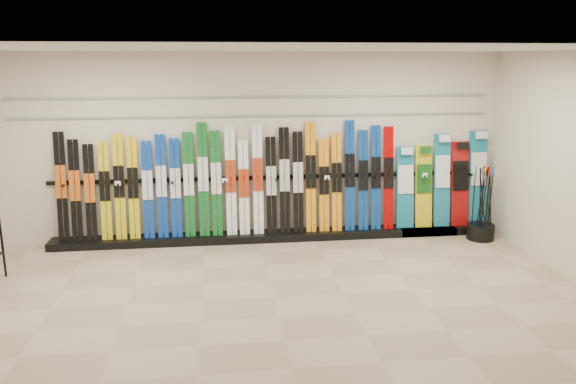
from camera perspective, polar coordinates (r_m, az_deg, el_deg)
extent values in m
plane|color=gray|center=(7.10, -1.44, -10.63)|extent=(8.00, 8.00, 0.00)
plane|color=beige|center=(9.08, -3.13, 4.59)|extent=(8.00, 0.00, 8.00)
plane|color=silver|center=(6.48, -1.60, 14.37)|extent=(8.00, 8.00, 0.00)
cube|color=black|center=(9.22, -1.51, -4.47)|extent=(8.00, 0.40, 0.12)
cube|color=black|center=(9.31, -22.04, 0.47)|extent=(0.17, 0.23, 1.69)
cube|color=black|center=(9.26, -20.80, 0.14)|extent=(0.17, 0.21, 1.57)
cube|color=black|center=(9.22, -19.46, -0.06)|extent=(0.17, 0.20, 1.49)
cube|color=gold|center=(9.17, -18.09, 0.11)|extent=(0.17, 0.21, 1.54)
cube|color=gold|center=(9.12, -16.76, 0.52)|extent=(0.17, 0.22, 1.65)
cube|color=gold|center=(9.09, -15.44, 0.40)|extent=(0.17, 0.22, 1.60)
cube|color=#0B3799|center=(9.07, -14.06, 0.21)|extent=(0.17, 0.21, 1.53)
cube|color=#0B3799|center=(9.04, -12.72, 0.57)|extent=(0.17, 0.22, 1.63)
cube|color=#0B3799|center=(9.02, -11.35, 0.40)|extent=(0.17, 0.21, 1.56)
cube|color=#116121|center=(9.01, -10.03, 0.74)|extent=(0.17, 0.22, 1.65)
cube|color=#116121|center=(8.99, -8.61, 1.24)|extent=(0.17, 0.24, 1.80)
cube|color=#116121|center=(8.99, -7.29, 0.87)|extent=(0.17, 0.23, 1.67)
cube|color=white|center=(8.99, -5.83, 1.07)|extent=(0.17, 0.23, 1.72)
cube|color=white|center=(9.01, -4.50, 0.43)|extent=(0.17, 0.21, 1.50)
cube|color=white|center=(9.01, -3.08, 1.24)|extent=(0.17, 0.24, 1.75)
cube|color=black|center=(9.04, -1.72, 0.67)|extent=(0.17, 0.21, 1.56)
cube|color=black|center=(9.06, -0.35, 1.18)|extent=(0.17, 0.23, 1.70)
cube|color=black|center=(9.09, 1.03, 0.99)|extent=(0.17, 0.22, 1.63)
cube|color=orange|center=(9.11, 2.32, 1.52)|extent=(0.17, 0.24, 1.79)
cube|color=orange|center=(9.16, 3.68, 0.72)|extent=(0.17, 0.21, 1.52)
cube|color=orange|center=(9.20, 4.96, 0.99)|extent=(0.17, 0.22, 1.60)
cube|color=navy|center=(9.24, 6.30, 1.65)|extent=(0.17, 0.24, 1.80)
cube|color=navy|center=(9.30, 7.65, 1.19)|extent=(0.17, 0.22, 1.64)
cube|color=navy|center=(9.36, 8.91, 1.44)|extent=(0.17, 0.23, 1.71)
cube|color=#A80000|center=(9.42, 10.17, 1.41)|extent=(0.17, 0.23, 1.69)
cube|color=#14728C|center=(9.56, 11.81, 0.47)|extent=(0.29, 0.21, 1.36)
cube|color=gold|center=(9.66, 13.61, 0.55)|extent=(0.28, 0.21, 1.36)
cube|color=#14728C|center=(9.77, 15.37, 1.14)|extent=(0.28, 0.24, 1.55)
cube|color=#990C0C|center=(9.91, 17.07, 0.79)|extent=(0.30, 0.22, 1.42)
cube|color=#14728C|center=(10.04, 18.74, 1.34)|extent=(0.31, 0.25, 1.59)
cylinder|color=black|center=(9.74, 18.97, -3.84)|extent=(0.44, 0.44, 0.25)
cylinder|color=black|center=(9.55, 19.14, -1.16)|extent=(0.07, 0.04, 1.18)
cylinder|color=black|center=(9.65, 19.27, -1.02)|extent=(0.08, 0.03, 1.18)
cylinder|color=black|center=(9.51, 18.95, -1.21)|extent=(0.08, 0.10, 1.18)
cylinder|color=black|center=(9.55, 18.92, -1.14)|extent=(0.11, 0.06, 1.18)
cylinder|color=black|center=(9.63, 19.55, -1.08)|extent=(0.11, 0.15, 1.17)
cylinder|color=black|center=(9.53, 19.19, -1.20)|extent=(0.16, 0.14, 1.17)
cylinder|color=black|center=(9.74, 19.86, -0.94)|extent=(0.04, 0.03, 1.18)
cylinder|color=black|center=(9.68, 18.32, -0.91)|extent=(0.08, 0.15, 1.17)
cylinder|color=black|center=(9.71, 19.06, -0.92)|extent=(0.04, 0.06, 1.18)
cylinder|color=black|center=(9.51, 18.96, -1.20)|extent=(0.10, 0.12, 1.18)
cylinder|color=black|center=(9.64, 19.86, -1.09)|extent=(0.12, 0.05, 1.18)
cube|color=gray|center=(9.00, -3.16, 7.71)|extent=(7.60, 0.02, 0.03)
cube|color=gray|center=(8.97, -3.18, 9.62)|extent=(7.60, 0.02, 0.03)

